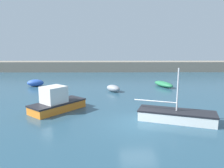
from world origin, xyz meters
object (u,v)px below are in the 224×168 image
dinghy_near_pier (113,88)px  rowboat_white_midwater (163,84)px  fishing_dinghy_green (35,83)px  cabin_cruiser_white (56,102)px  sailboat_twin_hulled (176,116)px

dinghy_near_pier → rowboat_white_midwater: (6.47, 2.88, -0.05)m
fishing_dinghy_green → cabin_cruiser_white: size_ratio=0.46×
fishing_dinghy_green → sailboat_twin_hulled: sailboat_twin_hulled is taller
sailboat_twin_hulled → cabin_cruiser_white: (-9.04, 2.50, 0.34)m
cabin_cruiser_white → rowboat_white_midwater: size_ratio=1.27×
sailboat_twin_hulled → rowboat_white_midwater: (2.17, 12.72, -0.06)m
fishing_dinghy_green → rowboat_white_midwater: (16.51, -0.48, -0.11)m
rowboat_white_midwater → dinghy_near_pier: bearing=91.7°
dinghy_near_pier → sailboat_twin_hulled: bearing=162.4°
fishing_dinghy_green → rowboat_white_midwater: bearing=172.2°
fishing_dinghy_green → rowboat_white_midwater: size_ratio=0.59×
cabin_cruiser_white → rowboat_white_midwater: 15.18m
sailboat_twin_hulled → fishing_dinghy_green: bearing=156.3°
sailboat_twin_hulled → rowboat_white_midwater: 12.90m
sailboat_twin_hulled → cabin_cruiser_white: sailboat_twin_hulled is taller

